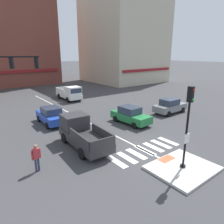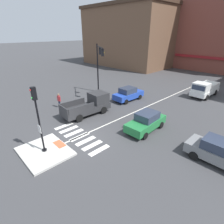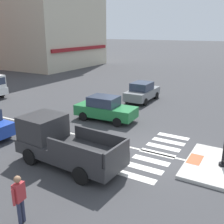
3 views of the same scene
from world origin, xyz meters
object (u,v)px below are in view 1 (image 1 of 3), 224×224
object	(u,v)px
signal_pole	(188,121)
car_grey_cross_right	(170,106)
pedestrian_at_curb_left	(36,156)
pickup_truck_charcoal_westbound_near	(81,133)
pickup_truck_white_eastbound_distant	(70,93)
car_blue_westbound_far	(51,115)
car_green_eastbound_mid	(130,115)

from	to	relation	value
signal_pole	car_grey_cross_right	bearing A→B (deg)	41.11
signal_pole	pedestrian_at_curb_left	distance (m)	8.69
car_grey_cross_right	pedestrian_at_curb_left	xyz separation A→B (m)	(-15.82, -2.88, 0.17)
pickup_truck_charcoal_westbound_near	pickup_truck_white_eastbound_distant	bearing A→B (deg)	66.77
car_blue_westbound_far	pickup_truck_charcoal_westbound_near	distance (m)	6.01
pedestrian_at_curb_left	car_blue_westbound_far	bearing A→B (deg)	63.19
car_blue_westbound_far	pickup_truck_charcoal_westbound_near	size ratio (longest dim) A/B	0.80
signal_pole	car_green_eastbound_mid	xyz separation A→B (m)	(3.08, 7.94, -2.20)
pickup_truck_charcoal_westbound_near	pedestrian_at_curb_left	distance (m)	4.04
signal_pole	pickup_truck_charcoal_westbound_near	distance (m)	7.46
pickup_truck_white_eastbound_distant	pedestrian_at_curb_left	bearing A→B (deg)	-122.04
signal_pole	pickup_truck_white_eastbound_distant	xyz separation A→B (m)	(3.02, 20.71, -2.03)
pickup_truck_white_eastbound_distant	pedestrian_at_curb_left	xyz separation A→B (m)	(-9.85, -15.74, 0.00)
car_blue_westbound_far	car_green_eastbound_mid	bearing A→B (deg)	-36.73
signal_pole	car_green_eastbound_mid	world-z (taller)	signal_pole
signal_pole	pickup_truck_white_eastbound_distant	distance (m)	21.03
car_blue_westbound_far	car_grey_cross_right	xyz separation A→B (m)	(12.02, -4.65, 0.00)
car_grey_cross_right	pickup_truck_white_eastbound_distant	bearing A→B (deg)	114.89
signal_pole	pickup_truck_charcoal_westbound_near	size ratio (longest dim) A/B	0.91
car_grey_cross_right	car_blue_westbound_far	bearing A→B (deg)	158.85
car_green_eastbound_mid	pedestrian_at_curb_left	size ratio (longest dim) A/B	2.50
pickup_truck_charcoal_westbound_near	pedestrian_at_curb_left	world-z (taller)	pickup_truck_charcoal_westbound_near
car_grey_cross_right	pedestrian_at_curb_left	world-z (taller)	pedestrian_at_curb_left
car_blue_westbound_far	pickup_truck_charcoal_westbound_near	bearing A→B (deg)	-90.53
car_blue_westbound_far	signal_pole	bearing A→B (deg)	-76.36
signal_pole	car_green_eastbound_mid	distance (m)	8.79
car_green_eastbound_mid	pickup_truck_charcoal_westbound_near	size ratio (longest dim) A/B	0.80
car_green_eastbound_mid	pickup_truck_charcoal_westbound_near	xyz separation A→B (m)	(-6.16, -1.45, 0.17)
car_green_eastbound_mid	car_grey_cross_right	xyz separation A→B (m)	(5.91, -0.09, 0.00)
car_blue_westbound_far	car_grey_cross_right	distance (m)	12.89
car_green_eastbound_mid	car_blue_westbound_far	xyz separation A→B (m)	(-6.11, 4.56, 0.00)
signal_pole	pickup_truck_charcoal_westbound_near	bearing A→B (deg)	115.45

